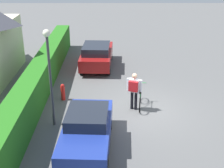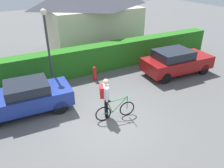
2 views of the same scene
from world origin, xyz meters
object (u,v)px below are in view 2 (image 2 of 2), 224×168
(bicycle, at_px, (115,110))
(person_rider, at_px, (105,94))
(parked_car_near, at_px, (24,98))
(street_lamp, at_px, (47,40))
(parked_car_far, at_px, (176,61))
(fire_hydrant, at_px, (95,73))

(bicycle, height_order, person_rider, person_rider)
(parked_car_near, height_order, bicycle, parked_car_near)
(parked_car_near, xyz_separation_m, bicycle, (3.15, -2.17, -0.34))
(person_rider, bearing_deg, parked_car_near, 147.03)
(street_lamp, bearing_deg, parked_car_far, -12.30)
(parked_car_near, bearing_deg, fire_hydrant, 20.41)
(person_rider, height_order, street_lamp, street_lamp)
(parked_car_far, distance_m, bicycle, 5.62)
(parked_car_far, bearing_deg, fire_hydrant, 162.41)
(parked_car_far, bearing_deg, person_rider, -161.26)
(person_rider, height_order, fire_hydrant, person_rider)
(person_rider, bearing_deg, bicycle, -47.11)
(parked_car_near, distance_m, person_rider, 3.42)
(fire_hydrant, bearing_deg, parked_car_far, -17.59)
(person_rider, relative_size, street_lamp, 0.43)
(parked_car_near, xyz_separation_m, parked_car_far, (8.32, 0.01, 0.05))
(parked_car_near, relative_size, street_lamp, 1.01)
(parked_car_far, relative_size, street_lamp, 1.04)
(parked_car_near, distance_m, street_lamp, 2.85)
(parked_car_far, xyz_separation_m, fire_hydrant, (-4.48, 1.42, -0.35))
(bicycle, distance_m, fire_hydrant, 3.66)
(street_lamp, bearing_deg, person_rider, -68.92)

